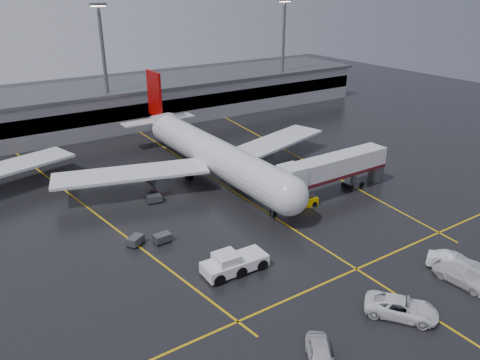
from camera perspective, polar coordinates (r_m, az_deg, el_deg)
ground at (r=67.64m, az=0.48°, el=-2.21°), size 220.00×220.00×0.00m
apron_line_centre at (r=67.64m, az=0.48°, el=-2.20°), size 0.25×90.00×0.02m
apron_line_stop at (r=53.16m, az=14.09°, el=-10.54°), size 60.00×0.25×0.02m
apron_line_left at (r=68.68m, az=-18.39°, el=-3.05°), size 9.99×69.35×0.02m
apron_line_right at (r=85.15m, az=6.78°, el=3.03°), size 7.57×69.64×0.02m
terminal at (r=107.28m, az=-14.17°, el=9.06°), size 122.00×19.00×8.60m
light_mast_mid at (r=98.31m, az=-16.30°, el=13.68°), size 3.00×1.20×25.45m
light_mast_right at (r=119.70m, az=5.33°, el=15.96°), size 3.00×1.20×25.45m
main_airliner at (r=73.69m, az=-3.74°, el=3.43°), size 48.80×45.60×14.10m
jet_bridge at (r=68.91m, az=11.53°, el=1.35°), size 19.90×3.40×6.05m
pushback_tractor at (r=50.68m, az=-0.85°, el=-10.20°), size 7.26×3.30×2.56m
belt_loader at (r=65.65m, az=7.82°, el=-2.67°), size 4.08×2.32×2.45m
service_van_a at (r=47.28m, az=19.16°, el=-14.55°), size 6.47×7.16×1.85m
service_van_b at (r=54.14m, az=25.59°, el=-10.57°), size 2.80×6.10×1.73m
service_van_c at (r=55.98m, az=24.80°, el=-9.21°), size 4.42×5.83×1.84m
service_van_d at (r=40.87m, az=9.80°, el=-20.41°), size 4.55×5.35×1.73m
baggage_cart_a at (r=56.93m, az=-9.49°, el=-6.99°), size 2.08×1.42×1.12m
baggage_cart_b at (r=57.03m, az=-12.69°, el=-7.21°), size 2.39×2.17×1.12m
baggage_cart_c at (r=67.11m, az=-10.44°, el=-2.24°), size 2.18×1.61×1.12m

